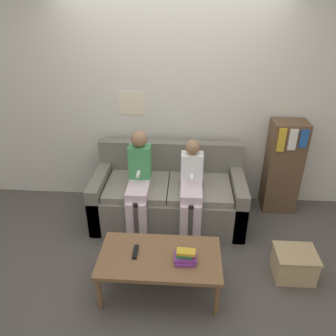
# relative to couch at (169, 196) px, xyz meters

# --- Properties ---
(ground_plane) EXTENTS (10.00, 10.00, 0.00)m
(ground_plane) POSITION_rel_couch_xyz_m (0.00, -0.54, -0.30)
(ground_plane) COLOR #4C4742
(wall_back) EXTENTS (8.00, 0.06, 2.60)m
(wall_back) POSITION_rel_couch_xyz_m (-0.00, 0.51, 1.00)
(wall_back) COLOR beige
(wall_back) RESTS_ON ground_plane
(couch) EXTENTS (1.73, 0.84, 0.87)m
(couch) POSITION_rel_couch_xyz_m (0.00, 0.00, 0.00)
(couch) COLOR #6B665B
(couch) RESTS_ON ground_plane
(coffee_table) EXTENTS (1.08, 0.59, 0.38)m
(coffee_table) POSITION_rel_couch_xyz_m (-0.01, -1.10, 0.05)
(coffee_table) COLOR brown
(coffee_table) RESTS_ON ground_plane
(person_left) EXTENTS (0.24, 0.57, 1.15)m
(person_left) POSITION_rel_couch_xyz_m (-0.32, -0.20, 0.35)
(person_left) COLOR silver
(person_left) RESTS_ON ground_plane
(person_right) EXTENTS (0.24, 0.57, 1.06)m
(person_right) POSITION_rel_couch_xyz_m (0.26, -0.21, 0.30)
(person_right) COLOR silver
(person_right) RESTS_ON ground_plane
(tv_remote) EXTENTS (0.04, 0.17, 0.02)m
(tv_remote) POSITION_rel_couch_xyz_m (-0.23, -1.08, 0.10)
(tv_remote) COLOR black
(tv_remote) RESTS_ON coffee_table
(book_stack) EXTENTS (0.19, 0.17, 0.12)m
(book_stack) POSITION_rel_couch_xyz_m (0.21, -1.14, 0.13)
(book_stack) COLOR #7A3389
(book_stack) RESTS_ON coffee_table
(bookshelf) EXTENTS (0.40, 0.32, 1.16)m
(bookshelf) POSITION_rel_couch_xyz_m (1.37, 0.31, 0.29)
(bookshelf) COLOR brown
(bookshelf) RESTS_ON ground_plane
(storage_box) EXTENTS (0.38, 0.33, 0.28)m
(storage_box) POSITION_rel_couch_xyz_m (1.26, -0.87, -0.15)
(storage_box) COLOR tan
(storage_box) RESTS_ON ground_plane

